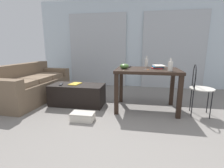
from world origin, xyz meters
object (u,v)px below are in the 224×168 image
(bottle_near, at_px, (170,66))
(book_stack, at_px, (158,67))
(craft_table, at_px, (147,75))
(tv_remote_on_table, at_px, (129,67))
(couch, at_px, (31,86))
(scissors, at_px, (147,70))
(coffee_table, at_px, (78,95))
(wire_chair, at_px, (198,84))
(magazine, at_px, (75,84))
(bowl, at_px, (124,66))
(bottle_far, at_px, (146,63))
(shoebox, at_px, (83,116))
(tv_remote_primary, at_px, (61,84))

(bottle_near, distance_m, book_stack, 0.40)
(craft_table, height_order, tv_remote_on_table, tv_remote_on_table)
(couch, relative_size, bottle_near, 8.85)
(tv_remote_on_table, xyz_separation_m, scissors, (0.33, -0.32, -0.01))
(couch, height_order, coffee_table, couch)
(tv_remote_on_table, bearing_deg, wire_chair, -9.61)
(couch, relative_size, magazine, 6.90)
(scissors, bearing_deg, craft_table, 82.90)
(bottle_near, height_order, book_stack, bottle_near)
(bowl, distance_m, scissors, 0.41)
(bottle_far, bearing_deg, bottle_near, -56.00)
(bottle_near, height_order, bowl, bottle_near)
(coffee_table, distance_m, bottle_near, 1.84)
(scissors, bearing_deg, couch, 173.86)
(bottle_near, bearing_deg, book_stack, 113.52)
(craft_table, height_order, scissors, scissors)
(couch, height_order, shoebox, couch)
(bowl, relative_size, scissors, 1.58)
(craft_table, xyz_separation_m, book_stack, (0.20, 0.13, 0.15))
(wire_chair, bearing_deg, shoebox, -162.39)
(coffee_table, relative_size, scissors, 9.95)
(coffee_table, distance_m, shoebox, 0.80)
(book_stack, relative_size, scissors, 2.81)
(couch, distance_m, bottle_far, 2.55)
(wire_chair, distance_m, bowl, 1.29)
(coffee_table, height_order, wire_chair, wire_chair)
(book_stack, distance_m, magazine, 1.65)
(craft_table, bearing_deg, tv_remote_on_table, 148.03)
(wire_chair, bearing_deg, craft_table, 172.88)
(bottle_far, xyz_separation_m, tv_remote_primary, (-1.66, -0.37, -0.42))
(wire_chair, bearing_deg, scissors, -179.75)
(shoebox, bearing_deg, wire_chair, 17.61)
(tv_remote_on_table, relative_size, scissors, 1.61)
(scissors, height_order, magazine, scissors)
(tv_remote_primary, bearing_deg, bowl, -15.87)
(tv_remote_primary, xyz_separation_m, magazine, (0.25, 0.10, -0.00))
(tv_remote_primary, height_order, shoebox, tv_remote_primary)
(scissors, relative_size, shoebox, 0.29)
(wire_chair, height_order, book_stack, wire_chair)
(shoebox, bearing_deg, couch, 150.43)
(bottle_far, distance_m, shoebox, 1.61)
(coffee_table, bearing_deg, craft_table, -0.57)
(scissors, bearing_deg, wire_chair, 0.25)
(bottle_far, bearing_deg, wire_chair, -26.01)
(craft_table, bearing_deg, bowl, -174.03)
(craft_table, relative_size, wire_chair, 1.30)
(wire_chair, height_order, magazine, wire_chair)
(wire_chair, distance_m, scissors, 0.89)
(bottle_far, relative_size, magazine, 0.81)
(couch, height_order, magazine, couch)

